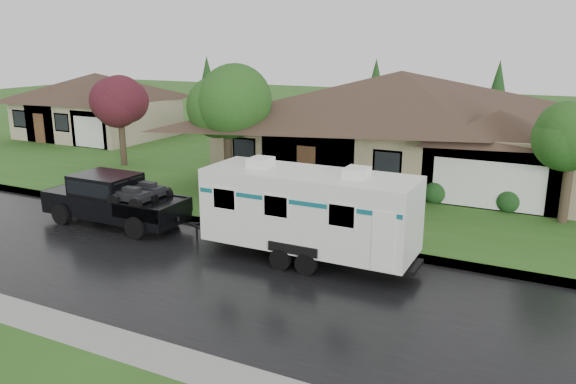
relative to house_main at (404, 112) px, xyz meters
The scene contains 12 objects.
ground 14.48m from the house_main, 99.41° to the right, with size 140.00×140.00×0.00m, color #2D581B.
road 16.40m from the house_main, 98.24° to the right, with size 140.00×8.00×0.01m, color black.
curb 12.32m from the house_main, 101.19° to the right, with size 140.00×0.50×0.15m, color gray.
lawn 4.36m from the house_main, 153.11° to the left, with size 140.00×26.00×0.15m, color #2D581B.
house_main is the anchor object (origin of this frame).
house_far 24.17m from the house_main, behind, with size 10.80×8.64×5.80m.
tree_left_green 9.69m from the house_main, 135.18° to the right, with size 3.65×3.65×6.04m.
tree_red 16.18m from the house_main, 162.34° to the right, with size 3.10×3.10×5.13m.
tree_right_green 9.72m from the house_main, 32.90° to the right, with size 3.08×3.08×5.09m.
shrub_row 5.42m from the house_main, 93.69° to the right, with size 13.60×1.00×1.00m.
pickup_truck 15.85m from the house_main, 122.20° to the right, with size 6.16×2.34×2.05m.
travel_trailer 13.38m from the house_main, 87.96° to the right, with size 7.60×2.67×3.41m.
Camera 1 is at (10.22, -15.85, 7.29)m, focal length 35.00 mm.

